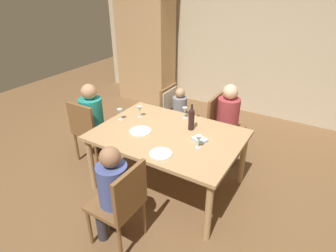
{
  "coord_description": "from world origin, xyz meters",
  "views": [
    {
      "loc": [
        1.48,
        -2.47,
        2.38
      ],
      "look_at": [
        0.0,
        0.0,
        0.86
      ],
      "focal_mm": 30.22,
      "sensor_mm": 36.0,
      "label": 1
    }
  ],
  "objects_px": {
    "chair_far_right": "(221,123)",
    "wine_glass_near_left": "(199,139)",
    "chair_far_left": "(173,108)",
    "person_child_small": "(181,112)",
    "wine_glass_centre": "(120,112)",
    "wine_glass_far": "(185,110)",
    "chair_left_end": "(89,128)",
    "person_man_bearded": "(229,118)",
    "dinner_plate_guest_left": "(161,154)",
    "wine_glass_near_right": "(140,109)",
    "handbag": "(199,143)",
    "person_woman_host": "(112,188)",
    "person_man_guest": "(94,117)",
    "chair_near": "(122,201)",
    "armoire_cabinet": "(146,47)",
    "wine_bottle_tall_green": "(191,119)",
    "dining_table": "(168,139)",
    "dinner_plate_host": "(140,131)"
  },
  "relations": [
    {
      "from": "dining_table",
      "to": "wine_glass_centre",
      "type": "height_order",
      "value": "wine_glass_centre"
    },
    {
      "from": "person_child_small",
      "to": "person_man_guest",
      "type": "bearing_deg",
      "value": -42.33
    },
    {
      "from": "person_man_bearded",
      "to": "wine_glass_near_left",
      "type": "xyz_separation_m",
      "value": [
        0.03,
        -1.07,
        0.21
      ]
    },
    {
      "from": "chair_near",
      "to": "chair_left_end",
      "type": "relative_size",
      "value": 1.0
    },
    {
      "from": "chair_near",
      "to": "wine_glass_near_left",
      "type": "height_order",
      "value": "chair_near"
    },
    {
      "from": "chair_near",
      "to": "handbag",
      "type": "relative_size",
      "value": 3.29
    },
    {
      "from": "chair_far_right",
      "to": "wine_glass_near_left",
      "type": "relative_size",
      "value": 6.17
    },
    {
      "from": "wine_glass_centre",
      "to": "person_woman_host",
      "type": "bearing_deg",
      "value": -54.93
    },
    {
      "from": "handbag",
      "to": "wine_glass_near_right",
      "type": "bearing_deg",
      "value": -123.5
    },
    {
      "from": "chair_near",
      "to": "chair_left_end",
      "type": "distance_m",
      "value": 1.58
    },
    {
      "from": "chair_far_right",
      "to": "wine_glass_near_left",
      "type": "bearing_deg",
      "value": 7.6
    },
    {
      "from": "armoire_cabinet",
      "to": "chair_left_end",
      "type": "xyz_separation_m",
      "value": [
        0.72,
        -2.44,
        -0.56
      ]
    },
    {
      "from": "chair_far_right",
      "to": "wine_glass_near_right",
      "type": "distance_m",
      "value": 1.19
    },
    {
      "from": "handbag",
      "to": "chair_near",
      "type": "bearing_deg",
      "value": -86.59
    },
    {
      "from": "wine_glass_near_right",
      "to": "handbag",
      "type": "bearing_deg",
      "value": 56.5
    },
    {
      "from": "person_man_guest",
      "to": "wine_glass_near_left",
      "type": "xyz_separation_m",
      "value": [
        1.66,
        -0.12,
        0.2
      ]
    },
    {
      "from": "person_man_bearded",
      "to": "dinner_plate_guest_left",
      "type": "xyz_separation_m",
      "value": [
        -0.25,
        -1.39,
        0.11
      ]
    },
    {
      "from": "person_woman_host",
      "to": "handbag",
      "type": "relative_size",
      "value": 3.89
    },
    {
      "from": "dinner_plate_guest_left",
      "to": "wine_bottle_tall_green",
      "type": "bearing_deg",
      "value": 87.99
    },
    {
      "from": "dinner_plate_guest_left",
      "to": "handbag",
      "type": "xyz_separation_m",
      "value": [
        -0.19,
        1.39,
        -0.65
      ]
    },
    {
      "from": "armoire_cabinet",
      "to": "dining_table",
      "type": "relative_size",
      "value": 1.29
    },
    {
      "from": "person_woman_host",
      "to": "dinner_plate_guest_left",
      "type": "relative_size",
      "value": 4.55
    },
    {
      "from": "person_man_bearded",
      "to": "wine_glass_near_right",
      "type": "height_order",
      "value": "person_man_bearded"
    },
    {
      "from": "dining_table",
      "to": "dinner_plate_host",
      "type": "height_order",
      "value": "dinner_plate_host"
    },
    {
      "from": "person_man_guest",
      "to": "wine_glass_near_right",
      "type": "relative_size",
      "value": 7.65
    },
    {
      "from": "person_man_guest",
      "to": "dinner_plate_host",
      "type": "height_order",
      "value": "person_man_guest"
    },
    {
      "from": "chair_far_left",
      "to": "person_woman_host",
      "type": "bearing_deg",
      "value": 13.72
    },
    {
      "from": "chair_near",
      "to": "wine_glass_far",
      "type": "xyz_separation_m",
      "value": [
        -0.11,
        1.44,
        0.33
      ]
    },
    {
      "from": "dining_table",
      "to": "person_man_guest",
      "type": "relative_size",
      "value": 1.48
    },
    {
      "from": "wine_glass_centre",
      "to": "wine_glass_near_left",
      "type": "bearing_deg",
      "value": -4.84
    },
    {
      "from": "armoire_cabinet",
      "to": "handbag",
      "type": "relative_size",
      "value": 7.79
    },
    {
      "from": "chair_left_end",
      "to": "wine_glass_near_left",
      "type": "relative_size",
      "value": 6.17
    },
    {
      "from": "handbag",
      "to": "chair_far_right",
      "type": "bearing_deg",
      "value": 0.0
    },
    {
      "from": "dining_table",
      "to": "handbag",
      "type": "distance_m",
      "value": 1.13
    },
    {
      "from": "chair_near",
      "to": "person_man_bearded",
      "type": "distance_m",
      "value": 1.99
    },
    {
      "from": "wine_bottle_tall_green",
      "to": "wine_glass_near_left",
      "type": "distance_m",
      "value": 0.42
    },
    {
      "from": "person_child_small",
      "to": "wine_glass_near_right",
      "type": "distance_m",
      "value": 0.86
    },
    {
      "from": "chair_far_left",
      "to": "dinner_plate_guest_left",
      "type": "bearing_deg",
      "value": 25.5
    },
    {
      "from": "dinner_plate_host",
      "to": "dinner_plate_guest_left",
      "type": "height_order",
      "value": "same"
    },
    {
      "from": "chair_near",
      "to": "dinner_plate_host",
      "type": "xyz_separation_m",
      "value": [
        -0.39,
        0.85,
        0.23
      ]
    },
    {
      "from": "dining_table",
      "to": "wine_bottle_tall_green",
      "type": "height_order",
      "value": "wine_bottle_tall_green"
    },
    {
      "from": "wine_glass_near_right",
      "to": "dinner_plate_guest_left",
      "type": "distance_m",
      "value": 0.94
    },
    {
      "from": "chair_far_right",
      "to": "dinner_plate_host",
      "type": "height_order",
      "value": "chair_far_right"
    },
    {
      "from": "chair_far_left",
      "to": "person_child_small",
      "type": "distance_m",
      "value": 0.15
    },
    {
      "from": "chair_far_right",
      "to": "wine_glass_far",
      "type": "xyz_separation_m",
      "value": [
        -0.32,
        -0.51,
        0.33
      ]
    },
    {
      "from": "wine_glass_centre",
      "to": "wine_glass_far",
      "type": "relative_size",
      "value": 1.0
    },
    {
      "from": "wine_glass_near_left",
      "to": "wine_glass_far",
      "type": "relative_size",
      "value": 1.0
    },
    {
      "from": "chair_far_left",
      "to": "wine_glass_centre",
      "type": "relative_size",
      "value": 6.17
    },
    {
      "from": "chair_far_left",
      "to": "chair_left_end",
      "type": "bearing_deg",
      "value": -34.04
    },
    {
      "from": "chair_left_end",
      "to": "person_man_guest",
      "type": "xyz_separation_m",
      "value": [
        0.0,
        0.11,
        0.12
      ]
    }
  ]
}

